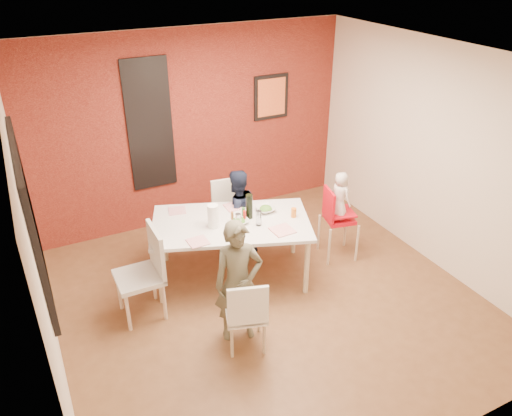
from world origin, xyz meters
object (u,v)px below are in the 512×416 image
dining_table (231,227)px  chair_far (230,210)px  child_near (238,282)px  paper_towel_roll (213,216)px  child_far (237,214)px  high_chair (336,217)px  chair_near (247,312)px  chair_left (147,268)px  wine_bottle (249,207)px  toddler (340,196)px

dining_table → chair_far: 0.74m
child_near → paper_towel_roll: (0.14, 0.97, 0.23)m
chair_far → child_far: child_far is taller
dining_table → high_chair: bearing=-8.0°
dining_table → high_chair: size_ratio=2.13×
chair_near → child_far: child_far is taller
chair_left → chair_far: bearing=122.8°
chair_far → high_chair: high_chair is taller
wine_bottle → high_chair: bearing=-9.0°
chair_near → chair_far: chair_far is taller
child_near → toddler: 1.92m
dining_table → child_near: child_near is taller
toddler → paper_towel_roll: size_ratio=2.19×
chair_far → child_far: size_ratio=0.78×
chair_near → wine_bottle: (0.62, 1.20, 0.44)m
chair_near → chair_far: bearing=-91.7°
chair_far → toddler: 1.45m
chair_left → paper_towel_roll: (0.86, 0.20, 0.32)m
chair_far → chair_left: size_ratio=0.89×
chair_far → wine_bottle: (-0.04, -0.68, 0.40)m
child_far → wine_bottle: size_ratio=3.89×
chair_far → child_far: 0.25m
child_near → toddler: bearing=37.8°
high_chair → wine_bottle: wine_bottle is taller
toddler → dining_table: bearing=71.2°
high_chair → wine_bottle: size_ratio=3.18×
paper_towel_roll → chair_near: bearing=-97.6°
chair_left → paper_towel_roll: 0.94m
dining_table → paper_towel_roll: 0.31m
child_near → child_far: 1.54m
chair_near → wine_bottle: wine_bottle is taller
high_chair → child_near: child_near is taller
chair_far → chair_left: 1.62m
child_near → paper_towel_roll: size_ratio=4.79×
chair_far → wine_bottle: 0.79m
child_near → chair_left: bearing=146.8°
dining_table → child_far: size_ratio=1.75×
high_chair → wine_bottle: (-1.13, 0.18, 0.33)m
high_chair → child_far: 1.26m
child_far → dining_table: bearing=51.5°
wine_bottle → chair_left: bearing=-171.3°
chair_left → paper_towel_roll: bearing=102.8°
chair_left → high_chair: (2.44, 0.02, 0.00)m
chair_near → child_near: 0.31m
chair_left → child_far: size_ratio=0.88×
chair_far → child_near: size_ratio=0.69×
chair_near → chair_left: (-0.70, 1.00, 0.11)m
paper_towel_roll → child_near: bearing=-98.1°
chair_near → toddler: size_ratio=1.38×
chair_left → child_near: 1.06m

